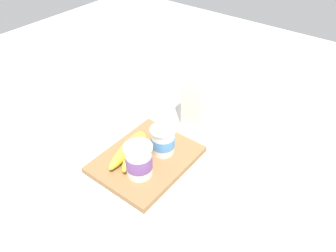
% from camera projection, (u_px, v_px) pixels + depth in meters
% --- Properties ---
extents(ground_plane, '(2.40, 2.40, 0.00)m').
position_uv_depth(ground_plane, '(147.00, 162.00, 0.96)').
color(ground_plane, silver).
extents(cutting_board, '(0.29, 0.23, 0.02)m').
position_uv_depth(cutting_board, '(146.00, 159.00, 0.95)').
color(cutting_board, olive).
rests_on(cutting_board, ground_plane).
extents(cereal_box, '(0.19, 0.08, 0.24)m').
position_uv_depth(cereal_box, '(206.00, 85.00, 1.06)').
color(cereal_box, white).
rests_on(cereal_box, ground_plane).
extents(yogurt_cup_front, '(0.07, 0.07, 0.08)m').
position_uv_depth(yogurt_cup_front, '(163.00, 140.00, 0.94)').
color(yogurt_cup_front, white).
rests_on(yogurt_cup_front, cutting_board).
extents(yogurt_cup_back, '(0.08, 0.08, 0.10)m').
position_uv_depth(yogurt_cup_back, '(139.00, 160.00, 0.86)').
color(yogurt_cup_back, white).
rests_on(yogurt_cup_back, cutting_board).
extents(banana_bunch, '(0.19, 0.13, 0.04)m').
position_uv_depth(banana_bunch, '(134.00, 150.00, 0.94)').
color(banana_bunch, yellow).
rests_on(banana_bunch, cutting_board).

